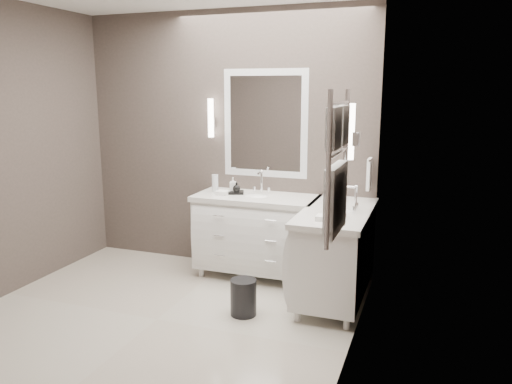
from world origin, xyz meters
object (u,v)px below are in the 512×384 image
(towel_ladder, at_px, (337,174))
(vanity_right, at_px, (336,249))
(vanity_back, at_px, (256,231))
(waste_bin, at_px, (243,297))

(towel_ladder, bearing_deg, vanity_right, 99.84)
(vanity_back, distance_m, waste_bin, 0.97)
(vanity_back, distance_m, towel_ladder, 2.16)
(towel_ladder, bearing_deg, vanity_back, 124.10)
(vanity_right, bearing_deg, towel_ladder, -80.16)
(vanity_back, bearing_deg, vanity_right, -20.38)
(vanity_right, xyz_separation_m, waste_bin, (-0.67, -0.57, -0.33))
(vanity_back, bearing_deg, waste_bin, -77.25)
(towel_ladder, height_order, waste_bin, towel_ladder)
(vanity_back, xyz_separation_m, waste_bin, (0.20, -0.89, -0.33))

